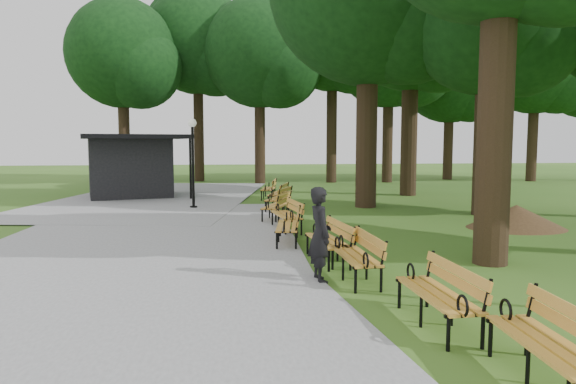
{
  "coord_description": "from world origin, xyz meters",
  "views": [
    {
      "loc": [
        -1.79,
        -9.76,
        2.49
      ],
      "look_at": [
        -0.05,
        4.71,
        1.1
      ],
      "focal_mm": 32.39,
      "sensor_mm": 36.0,
      "label": 1
    }
  ],
  "objects": [
    {
      "name": "bench_3",
      "position": [
        0.31,
        0.76,
        0.44
      ],
      "size": [
        0.82,
        1.95,
        0.88
      ],
      "primitive_type": null,
      "rotation": [
        0.0,
        0.0,
        -1.47
      ],
      "color": "gold",
      "rests_on": "ground"
    },
    {
      "name": "dirt_mound",
      "position": [
        6.61,
        4.32,
        0.34
      ],
      "size": [
        2.4,
        2.4,
        0.69
      ],
      "primitive_type": "cone",
      "color": "#47301C",
      "rests_on": "ground"
    },
    {
      "name": "bench_0",
      "position": [
        1.43,
        -5.07,
        0.44
      ],
      "size": [
        0.73,
        1.93,
        0.88
      ],
      "primitive_type": null,
      "rotation": [
        0.0,
        0.0,
        -1.62
      ],
      "color": "gold",
      "rests_on": "ground"
    },
    {
      "name": "bench_6",
      "position": [
        -0.19,
        6.85,
        0.44
      ],
      "size": [
        1.28,
        2.0,
        0.88
      ],
      "primitive_type": null,
      "rotation": [
        0.0,
        0.0,
        -1.94
      ],
      "color": "gold",
      "rests_on": "ground"
    },
    {
      "name": "bench_9",
      "position": [
        0.08,
        13.16,
        0.44
      ],
      "size": [
        0.97,
        1.98,
        0.88
      ],
      "primitive_type": null,
      "rotation": [
        0.0,
        0.0,
        -1.75
      ],
      "color": "gold",
      "rests_on": "ground"
    },
    {
      "name": "bench_8",
      "position": [
        0.28,
        10.91,
        0.44
      ],
      "size": [
        1.16,
        2.0,
        0.88
      ],
      "primitive_type": null,
      "rotation": [
        0.0,
        0.0,
        -1.86
      ],
      "color": "gold",
      "rests_on": "ground"
    },
    {
      "name": "person",
      "position": [
        -0.13,
        -0.75,
        0.86
      ],
      "size": [
        0.49,
        0.67,
        1.71
      ],
      "primitive_type": "imported",
      "rotation": [
        0.0,
        0.0,
        1.7
      ],
      "color": "black",
      "rests_on": "ground"
    },
    {
      "name": "ground",
      "position": [
        0.0,
        0.0,
        0.0
      ],
      "size": [
        100.0,
        100.0,
        0.0
      ],
      "primitive_type": "plane",
      "color": "#34611B",
      "rests_on": "ground"
    },
    {
      "name": "bench_1",
      "position": [
        1.02,
        -3.21,
        0.44
      ],
      "size": [
        0.69,
        1.92,
        0.88
      ],
      "primitive_type": null,
      "rotation": [
        0.0,
        0.0,
        -1.55
      ],
      "color": "gold",
      "rests_on": "ground"
    },
    {
      "name": "lawn_tree_1",
      "position": [
        6.96,
        7.16,
        6.67
      ],
      "size": [
        5.26,
        5.26,
        9.35
      ],
      "color": "black",
      "rests_on": "ground"
    },
    {
      "name": "bench_4",
      "position": [
        -0.3,
        2.78,
        0.44
      ],
      "size": [
        0.92,
        1.97,
        0.88
      ],
      "primitive_type": null,
      "rotation": [
        0.0,
        0.0,
        -1.72
      ],
      "color": "gold",
      "rests_on": "ground"
    },
    {
      "name": "tree_backdrop",
      "position": [
        7.09,
        23.05,
        8.18
      ],
      "size": [
        36.74,
        9.71,
        16.36
      ],
      "primitive_type": null,
      "color": "black",
      "rests_on": "ground"
    },
    {
      "name": "bench_7",
      "position": [
        0.11,
        9.07,
        0.44
      ],
      "size": [
        1.32,
        2.0,
        0.88
      ],
      "primitive_type": null,
      "rotation": [
        0.0,
        0.0,
        -1.97
      ],
      "color": "gold",
      "rests_on": "ground"
    },
    {
      "name": "bench_5",
      "position": [
        -0.11,
        4.71,
        0.44
      ],
      "size": [
        0.88,
        1.97,
        0.88
      ],
      "primitive_type": null,
      "rotation": [
        0.0,
        0.0,
        -1.44
      ],
      "color": "gold",
      "rests_on": "ground"
    },
    {
      "name": "bench_2",
      "position": [
        0.52,
        -0.73,
        0.44
      ],
      "size": [
        0.69,
        1.92,
        0.88
      ],
      "primitive_type": null,
      "rotation": [
        0.0,
        0.0,
        -1.54
      ],
      "color": "gold",
      "rests_on": "ground"
    },
    {
      "name": "lamp_post",
      "position": [
        -3.01,
        10.0,
        2.41
      ],
      "size": [
        0.32,
        0.32,
        3.38
      ],
      "color": "black",
      "rests_on": "ground"
    },
    {
      "name": "path",
      "position": [
        -4.0,
        3.0,
        0.03
      ],
      "size": [
        12.0,
        38.0,
        0.06
      ],
      "primitive_type": "cube",
      "color": "gray",
      "rests_on": "ground"
    },
    {
      "name": "kiosk",
      "position": [
        -6.11,
        14.45,
        1.42
      ],
      "size": [
        5.4,
        4.98,
        2.84
      ],
      "primitive_type": null,
      "rotation": [
        0.0,
        0.0,
        0.26
      ],
      "color": "black",
      "rests_on": "ground"
    },
    {
      "name": "lawn_tree_4",
      "position": [
        6.79,
        13.91,
        7.9
      ],
      "size": [
        6.21,
        6.21,
        11.08
      ],
      "color": "black",
      "rests_on": "ground"
    }
  ]
}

